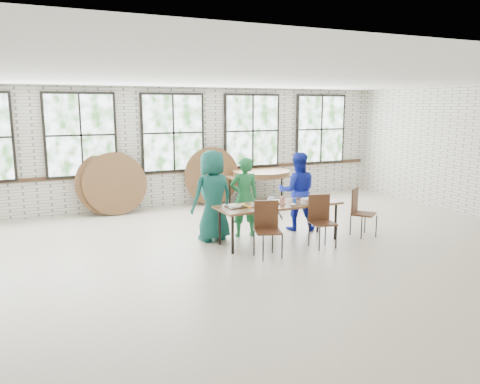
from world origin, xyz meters
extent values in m
plane|color=beige|center=(0.00, 0.00, 0.00)|extent=(12.00, 12.00, 0.00)
plane|color=white|center=(0.00, 0.00, 3.00)|extent=(12.00, 12.00, 0.00)
plane|color=silver|center=(0.00, 4.50, 1.50)|extent=(12.00, 0.00, 12.00)
cube|color=#422819|center=(0.00, 4.47, 0.90)|extent=(11.80, 0.05, 0.08)
cube|color=black|center=(-2.20, 4.44, 1.88)|extent=(1.62, 0.05, 1.97)
cube|color=white|center=(-2.20, 4.41, 1.88)|extent=(1.50, 0.01, 1.85)
cube|color=black|center=(0.00, 4.44, 1.88)|extent=(1.62, 0.05, 1.97)
cube|color=white|center=(0.00, 4.41, 1.88)|extent=(1.50, 0.01, 1.85)
cube|color=black|center=(2.20, 4.44, 1.88)|extent=(1.62, 0.05, 1.97)
cube|color=white|center=(2.20, 4.41, 1.88)|extent=(1.50, 0.01, 1.85)
cube|color=black|center=(4.40, 4.44, 1.88)|extent=(1.62, 0.05, 1.97)
cube|color=white|center=(4.40, 4.41, 1.88)|extent=(1.50, 0.01, 1.85)
cube|color=brown|center=(0.86, 0.52, 0.72)|extent=(2.42, 0.86, 0.04)
cylinder|color=black|center=(-0.22, 0.22, 0.35)|extent=(0.05, 0.05, 0.70)
cylinder|color=black|center=(-0.22, 0.82, 0.35)|extent=(0.05, 0.05, 0.70)
cylinder|color=black|center=(1.94, 0.22, 0.35)|extent=(0.05, 0.05, 0.70)
cylinder|color=black|center=(1.94, 0.82, 0.35)|extent=(0.05, 0.05, 0.70)
cube|color=#492918|center=(0.25, -0.19, 0.45)|extent=(0.52, 0.51, 0.03)
cube|color=#492918|center=(0.31, -0.01, 0.70)|extent=(0.41, 0.15, 0.50)
cylinder|color=black|center=(0.07, -0.36, 0.22)|extent=(0.02, 0.02, 0.44)
cylinder|color=black|center=(0.07, -0.02, 0.22)|extent=(0.02, 0.02, 0.44)
cylinder|color=black|center=(0.43, -0.36, 0.22)|extent=(0.02, 0.02, 0.44)
cylinder|color=black|center=(0.43, -0.02, 0.22)|extent=(0.02, 0.02, 0.44)
cube|color=#492918|center=(1.42, -0.11, 0.45)|extent=(0.48, 0.47, 0.03)
cube|color=#492918|center=(1.45, 0.08, 0.70)|extent=(0.42, 0.10, 0.50)
cylinder|color=black|center=(1.24, -0.28, 0.22)|extent=(0.02, 0.02, 0.44)
cylinder|color=black|center=(1.24, 0.06, 0.22)|extent=(0.02, 0.02, 0.44)
cylinder|color=black|center=(1.60, -0.28, 0.22)|extent=(0.02, 0.02, 0.44)
cylinder|color=black|center=(1.60, 0.06, 0.22)|extent=(0.02, 0.02, 0.44)
cube|color=#492918|center=(2.58, 0.18, 0.45)|extent=(0.58, 0.57, 0.03)
cube|color=#492918|center=(2.46, 0.33, 0.70)|extent=(0.35, 0.28, 0.50)
cylinder|color=black|center=(2.40, 0.01, 0.22)|extent=(0.02, 0.02, 0.44)
cylinder|color=black|center=(2.40, 0.35, 0.22)|extent=(0.02, 0.02, 0.44)
cylinder|color=black|center=(2.76, 0.01, 0.22)|extent=(0.02, 0.02, 0.44)
cylinder|color=black|center=(2.76, 0.35, 0.22)|extent=(0.02, 0.02, 0.44)
imported|color=#185E59|center=(-0.22, 1.17, 0.87)|extent=(0.93, 0.69, 1.73)
imported|color=#1F753B|center=(0.44, 1.17, 0.78)|extent=(0.62, 0.46, 1.57)
imported|color=#162346|center=(1.06, 1.17, 0.37)|extent=(0.53, 0.37, 0.75)
imported|color=#1929B4|center=(1.65, 1.17, 0.81)|extent=(0.97, 0.88, 1.62)
cube|color=brown|center=(2.19, 3.86, 0.72)|extent=(1.81, 0.76, 0.04)
cylinder|color=black|center=(1.41, 3.59, 0.35)|extent=(0.04, 0.04, 0.70)
cylinder|color=black|center=(1.41, 4.14, 0.35)|extent=(0.04, 0.04, 0.70)
cylinder|color=black|center=(2.97, 3.59, 0.35)|extent=(0.04, 0.04, 0.70)
cylinder|color=black|center=(2.97, 4.14, 0.35)|extent=(0.04, 0.04, 0.70)
cube|color=black|center=(0.06, 0.58, 0.75)|extent=(0.44, 0.33, 0.02)
cube|color=black|center=(0.74, 0.61, 0.75)|extent=(0.44, 0.33, 0.02)
cube|color=black|center=(1.59, 0.59, 0.75)|extent=(0.44, 0.33, 0.02)
cylinder|color=black|center=(0.53, 0.37, 0.79)|extent=(0.09, 0.09, 0.09)
cube|color=red|center=(0.86, 0.40, 0.80)|extent=(0.06, 0.06, 0.11)
cylinder|color=blue|center=(1.11, 0.39, 0.79)|extent=(0.07, 0.07, 0.10)
cylinder|color=orange|center=(1.85, 0.37, 0.80)|extent=(0.07, 0.07, 0.11)
cylinder|color=white|center=(1.30, 0.31, 0.79)|extent=(0.17, 0.17, 0.10)
ellipsoid|color=white|center=(0.33, 0.28, 0.76)|extent=(0.11, 0.11, 0.05)
ellipsoid|color=white|center=(1.00, 0.25, 0.76)|extent=(0.11, 0.11, 0.05)
ellipsoid|color=white|center=(1.46, 0.46, 0.76)|extent=(0.11, 0.11, 0.05)
cylinder|color=brown|center=(2.19, 3.86, 0.76)|extent=(1.50, 1.50, 0.04)
cylinder|color=brown|center=(2.19, 3.86, 0.80)|extent=(1.50, 1.50, 0.04)
cylinder|color=brown|center=(2.19, 3.86, 0.85)|extent=(1.50, 1.50, 0.04)
cylinder|color=brown|center=(-1.68, 4.26, 0.73)|extent=(1.50, 0.40, 1.47)
cylinder|color=brown|center=(-1.53, 4.16, 0.73)|extent=(1.50, 0.41, 1.47)
cylinder|color=brown|center=(0.97, 4.26, 0.73)|extent=(1.50, 0.21, 1.50)
camera|label=1|loc=(-3.35, -6.95, 2.55)|focal=35.00mm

